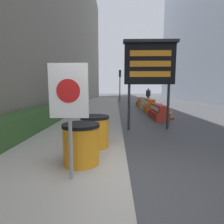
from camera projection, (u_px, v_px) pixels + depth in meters
The scene contains 16 objects.
ground_plane at pixel (130, 185), 2.86m from camera, with size 120.00×120.00×0.00m, color #3F3F42.
sidewalk_left at pixel (15, 180), 2.89m from camera, with size 3.81×56.00×0.13m.
hedge_strip at pixel (37, 118), 6.61m from camera, with size 0.90×5.88×0.67m.
bare_tree at pixel (66, 91), 9.84m from camera, with size 1.13×1.15×2.87m.
barrel_drum_foreground at pixel (81, 143), 3.35m from camera, with size 0.71×0.71×0.77m.
barrel_drum_middle at pixel (95, 131), 4.31m from camera, with size 0.71×0.71×0.77m.
warning_sign at pixel (69, 100), 2.63m from camera, with size 0.59×0.08×1.80m.
message_board at pixel (150, 64), 6.50m from camera, with size 2.00×0.36×3.32m.
jersey_barrier_red_striped at pixel (158, 112), 9.28m from camera, with size 0.64×2.05×0.75m.
jersey_barrier_orange_near at pixel (150, 107), 11.60m from camera, with size 0.62×1.68×0.90m.
jersey_barrier_cream at pixel (144, 104), 13.89m from camera, with size 0.51×1.85×0.92m.
jersey_barrier_orange_far at pixel (140, 102), 16.14m from camera, with size 0.59×1.84×0.80m.
traffic_cone_near at pixel (161, 106), 13.32m from camera, with size 0.33×0.33×0.59m.
traffic_cone_mid at pixel (170, 113), 9.19m from camera, with size 0.33×0.33×0.58m.
traffic_light_near_curb at pixel (120, 79), 21.44m from camera, with size 0.28×0.45×3.87m.
pedestrian_worker at pixel (148, 95), 18.90m from camera, with size 0.51×0.43×1.66m.
Camera 1 is at (-0.24, -2.68, 1.56)m, focal length 28.00 mm.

